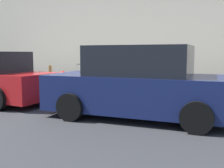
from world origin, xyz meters
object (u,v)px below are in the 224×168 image
object	(u,v)px
suitcase_silver_6	(81,82)
parked_car_navy_0	(140,84)
suitcase_olive_1	(148,86)
fire_hydrant	(63,80)
suitcase_red_0	(165,87)
suitcase_teal_5	(92,84)
bollard_post	(50,77)
suitcase_black_2	(132,85)
suitcase_navy_3	(118,83)
suitcase_maroon_4	(103,84)

from	to	relation	value
suitcase_silver_6	parked_car_navy_0	size ratio (longest dim) A/B	0.22
suitcase_olive_1	fire_hydrant	bearing A→B (deg)	0.37
suitcase_red_0	suitcase_silver_6	size ratio (longest dim) A/B	0.87
suitcase_silver_6	suitcase_teal_5	bearing A→B (deg)	171.66
suitcase_olive_1	bollard_post	bearing A→B (deg)	2.55
suitcase_silver_6	fire_hydrant	distance (m)	0.78
suitcase_black_2	suitcase_silver_6	bearing A→B (deg)	-0.83
suitcase_navy_3	suitcase_maroon_4	xyz separation A→B (m)	(0.53, 0.11, -0.03)
suitcase_red_0	suitcase_navy_3	world-z (taller)	suitcase_navy_3
suitcase_teal_5	suitcase_silver_6	size ratio (longest dim) A/B	0.60
suitcase_navy_3	suitcase_maroon_4	distance (m)	0.54
suitcase_teal_5	fire_hydrant	world-z (taller)	fire_hydrant
suitcase_teal_5	bollard_post	xyz separation A→B (m)	(1.76, 0.15, 0.20)
suitcase_olive_1	suitcase_navy_3	bearing A→B (deg)	-0.63
suitcase_red_0	suitcase_black_2	distance (m)	1.13
suitcase_olive_1	fire_hydrant	world-z (taller)	fire_hydrant
suitcase_teal_5	fire_hydrant	xyz separation A→B (m)	(1.29, -0.00, 0.11)
fire_hydrant	suitcase_maroon_4	bearing A→B (deg)	177.67
suitcase_red_0	bollard_post	size ratio (longest dim) A/B	0.93
suitcase_red_0	fire_hydrant	distance (m)	3.97
suitcase_maroon_4	suitcase_teal_5	distance (m)	0.49
suitcase_navy_3	fire_hydrant	size ratio (longest dim) A/B	1.27
suitcase_black_2	bollard_post	bearing A→B (deg)	3.30
suitcase_silver_6	parked_car_navy_0	distance (m)	4.07
suitcase_olive_1	suitcase_black_2	distance (m)	0.55
suitcase_black_2	suitcase_navy_3	xyz separation A→B (m)	(0.53, 0.01, 0.03)
suitcase_olive_1	suitcase_silver_6	world-z (taller)	suitcase_silver_6
suitcase_silver_6	suitcase_navy_3	bearing A→B (deg)	178.62
fire_hydrant	bollard_post	xyz separation A→B (m)	(0.47, 0.15, 0.09)
fire_hydrant	parked_car_navy_0	world-z (taller)	parked_car_navy_0
fire_hydrant	suitcase_red_0	bearing A→B (deg)	-179.76
suitcase_silver_6	fire_hydrant	world-z (taller)	suitcase_silver_6
suitcase_maroon_4	bollard_post	distance (m)	2.25
suitcase_olive_1	suitcase_navy_3	world-z (taller)	suitcase_navy_3
suitcase_red_0	fire_hydrant	bearing A→B (deg)	0.24
bollard_post	parked_car_navy_0	xyz separation A→B (m)	(-4.44, 2.30, 0.19)
suitcase_red_0	suitcase_olive_1	world-z (taller)	suitcase_red_0
parked_car_navy_0	suitcase_red_0	bearing A→B (deg)	-90.12
parked_car_navy_0	suitcase_black_2	bearing A→B (deg)	-65.60
suitcase_navy_3	suitcase_maroon_4	bearing A→B (deg)	11.34
suitcase_maroon_4	fire_hydrant	xyz separation A→B (m)	(1.78, -0.07, 0.05)
suitcase_silver_6	bollard_post	bearing A→B (deg)	10.01
suitcase_olive_1	parked_car_navy_0	xyz separation A→B (m)	(-0.58, 2.47, 0.34)
suitcase_teal_5	bollard_post	bearing A→B (deg)	4.72
suitcase_red_0	suitcase_black_2	bearing A→B (deg)	-1.20
suitcase_olive_1	suitcase_red_0	bearing A→B (deg)	179.51
suitcase_red_0	suitcase_silver_6	distance (m)	3.19
suitcase_red_0	fire_hydrant	world-z (taller)	suitcase_red_0
fire_hydrant	bollard_post	size ratio (longest dim) A/B	0.77
suitcase_maroon_4	suitcase_teal_5	world-z (taller)	suitcase_maroon_4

